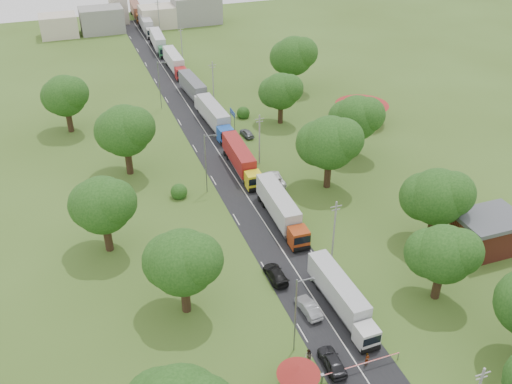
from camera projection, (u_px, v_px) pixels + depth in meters
name	position (u px, v px, depth m)	size (l,w,h in m)	color
ground	(274.00, 237.00, 79.80)	(260.00, 260.00, 0.00)	#39521B
road	(231.00, 171.00, 95.80)	(8.00, 200.00, 0.04)	black
boom_barrier	(350.00, 368.00, 58.94)	(9.22, 0.35, 1.18)	slate
guard_booth	(298.00, 375.00, 56.59)	(4.40, 4.40, 3.45)	beige
info_sign	(233.00, 116.00, 107.71)	(0.12, 3.10, 4.10)	slate
pole_1	(334.00, 230.00, 73.32)	(1.60, 0.24, 9.00)	gray
pole_2	(259.00, 139.00, 95.71)	(1.60, 0.24, 9.00)	gray
pole_3	(213.00, 82.00, 118.11)	(1.60, 0.24, 9.00)	gray
pole_4	(182.00, 43.00, 140.50)	(1.60, 0.24, 9.00)	gray
pole_5	(159.00, 15.00, 162.90)	(1.60, 0.24, 9.00)	gray
lamp_0	(297.00, 312.00, 59.34)	(2.03, 0.22, 10.00)	slate
lamp_1	(207.00, 161.00, 87.33)	(2.03, 0.22, 10.00)	slate
lamp_2	(160.00, 83.00, 115.33)	(2.03, 0.22, 10.00)	slate
tree_2	(443.00, 253.00, 66.07)	(8.00, 8.00, 10.10)	#382616
tree_3	(437.00, 196.00, 75.48)	(8.80, 8.80, 11.07)	#382616
tree_4	(329.00, 142.00, 87.54)	(9.60, 9.60, 12.05)	#382616
tree_5	(356.00, 118.00, 96.85)	(8.80, 8.80, 11.07)	#382616
tree_6	(281.00, 91.00, 108.75)	(8.00, 8.00, 10.10)	#382616
tree_7	(294.00, 56.00, 122.70)	(9.60, 9.60, 12.05)	#382616
tree_10	(182.00, 262.00, 63.80)	(8.80, 8.80, 11.07)	#382616
tree_11	(102.00, 204.00, 73.78)	(8.80, 8.80, 11.07)	#382616
tree_12	(125.00, 130.00, 91.18)	(9.60, 9.60, 12.05)	#382616
tree_13	(65.00, 95.00, 105.20)	(8.80, 8.80, 11.07)	#382616
house_brick	(488.00, 233.00, 76.30)	(8.60, 6.60, 5.20)	maroon
house_cream	(362.00, 105.00, 110.52)	(10.08, 10.08, 5.80)	beige
distant_town	(139.00, 17.00, 166.14)	(52.00, 8.00, 8.00)	gray
church	(118.00, 5.00, 170.19)	(5.00, 5.00, 12.30)	beige
truck_0	(342.00, 296.00, 66.51)	(2.69, 14.07, 3.90)	silver
truck_1	(281.00, 209.00, 82.01)	(2.93, 15.20, 4.21)	#983411
truck_2	(241.00, 159.00, 94.93)	(2.89, 14.80, 4.09)	yellow
truck_3	(215.00, 117.00, 108.93)	(3.20, 15.72, 4.35)	#1C4CA9
truck_4	(194.00, 89.00, 121.56)	(3.31, 15.06, 4.16)	#B0B0B0
truck_5	(175.00, 62.00, 136.05)	(2.61, 15.13, 4.20)	maroon
truck_6	(159.00, 42.00, 149.57)	(3.30, 15.28, 4.22)	#235D35
truck_7	(146.00, 24.00, 163.61)	(3.07, 15.32, 4.24)	#A9A9A9
truck_8	(137.00, 11.00, 176.93)	(3.02, 14.63, 4.05)	brown
car_lane_front	(332.00, 361.00, 59.83)	(1.86, 4.64, 1.58)	black
car_lane_mid	(309.00, 307.00, 66.81)	(1.56, 4.48, 1.48)	gray
car_lane_rear	(276.00, 274.00, 71.94)	(2.03, 4.98, 1.45)	black
car_verge_near	(275.00, 179.00, 92.07)	(2.57, 5.58, 1.55)	white
car_verge_far	(247.00, 133.00, 106.63)	(1.59, 3.94, 1.34)	slate
pedestrian_near	(367.00, 359.00, 60.06)	(0.59, 0.39, 1.61)	gray
pedestrian_booth	(309.00, 357.00, 60.10)	(0.94, 0.74, 1.94)	gray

